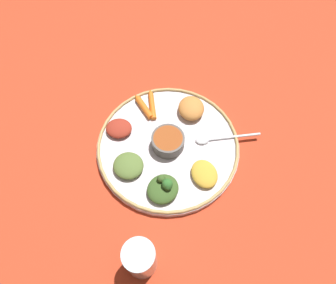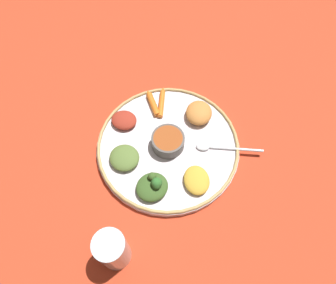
# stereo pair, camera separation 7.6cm
# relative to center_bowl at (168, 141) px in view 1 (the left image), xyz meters

# --- Properties ---
(ground_plane) EXTENTS (2.40, 2.40, 0.00)m
(ground_plane) POSITION_rel_center_bowl_xyz_m (0.00, 0.00, -0.04)
(ground_plane) COLOR #B7381E
(platter) EXTENTS (0.36, 0.36, 0.02)m
(platter) POSITION_rel_center_bowl_xyz_m (0.00, 0.00, -0.03)
(platter) COLOR silver
(platter) RESTS_ON ground_plane
(platter_rim) EXTENTS (0.36, 0.36, 0.01)m
(platter_rim) POSITION_rel_center_bowl_xyz_m (0.00, 0.00, -0.02)
(platter_rim) COLOR tan
(platter_rim) RESTS_ON platter
(center_bowl) EXTENTS (0.08, 0.08, 0.04)m
(center_bowl) POSITION_rel_center_bowl_xyz_m (0.00, 0.00, 0.00)
(center_bowl) COLOR #4C4742
(center_bowl) RESTS_ON platter
(spoon) EXTENTS (0.09, 0.16, 0.01)m
(spoon) POSITION_rel_center_bowl_xyz_m (-0.06, -0.11, -0.02)
(spoon) COLOR silver
(spoon) RESTS_ON platter
(greens_pile) EXTENTS (0.08, 0.09, 0.05)m
(greens_pile) POSITION_rel_center_bowl_xyz_m (-0.09, 0.08, -0.00)
(greens_pile) COLOR #385623
(greens_pile) RESTS_ON platter
(carrot_near_spoon) EXTENTS (0.09, 0.05, 0.01)m
(carrot_near_spoon) POSITION_rel_center_bowl_xyz_m (0.12, -0.03, -0.01)
(carrot_near_spoon) COLOR orange
(carrot_near_spoon) RESTS_ON platter
(carrot_outer) EXTENTS (0.09, 0.02, 0.02)m
(carrot_outer) POSITION_rel_center_bowl_xyz_m (0.13, -0.01, -0.01)
(carrot_outer) COLOR orange
(carrot_outer) RESTS_ON platter
(mound_collards) EXTENTS (0.10, 0.10, 0.02)m
(mound_collards) POSITION_rel_center_bowl_xyz_m (0.00, 0.11, -0.01)
(mound_collards) COLOR #567033
(mound_collards) RESTS_ON platter
(mound_squash) EXTENTS (0.10, 0.10, 0.03)m
(mound_squash) POSITION_rel_center_bowl_xyz_m (0.05, -0.11, -0.00)
(mound_squash) COLOR #C67A38
(mound_squash) RESTS_ON platter
(mound_beet) EXTENTS (0.09, 0.09, 0.02)m
(mound_beet) POSITION_rel_center_bowl_xyz_m (0.10, 0.08, -0.01)
(mound_beet) COLOR maroon
(mound_beet) RESTS_ON platter
(mound_lentil_yellow) EXTENTS (0.09, 0.08, 0.02)m
(mound_lentil_yellow) POSITION_rel_center_bowl_xyz_m (-0.12, -0.03, -0.01)
(mound_lentil_yellow) COLOR gold
(mound_lentil_yellow) RESTS_ON platter
(drinking_glass) EXTENTS (0.06, 0.06, 0.12)m
(drinking_glass) POSITION_rel_center_bowl_xyz_m (-0.20, 0.20, 0.01)
(drinking_glass) COLOR silver
(drinking_glass) RESTS_ON ground_plane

